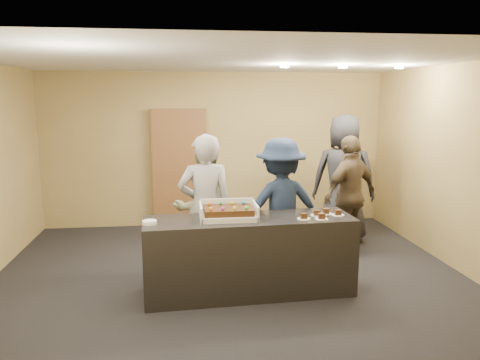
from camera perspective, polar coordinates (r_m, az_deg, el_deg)
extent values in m
plane|color=black|center=(6.21, -1.27, -11.29)|extent=(6.00, 6.00, 0.00)
plane|color=silver|center=(5.81, -1.38, 14.38)|extent=(6.00, 6.00, 0.00)
cube|color=olive|center=(8.33, -3.06, 3.73)|extent=(6.00, 0.04, 2.70)
cube|color=olive|center=(3.43, 2.90, -5.27)|extent=(6.00, 0.04, 2.70)
cube|color=olive|center=(6.84, 24.54, 1.48)|extent=(0.04, 5.00, 2.70)
cube|color=black|center=(5.49, 1.12, -9.20)|extent=(2.43, 0.82, 0.90)
cube|color=brown|center=(8.26, -7.36, 1.41)|extent=(0.94, 0.15, 2.07)
cube|color=white|center=(5.33, -1.43, -4.42)|extent=(0.62, 0.43, 0.06)
cube|color=white|center=(5.29, -4.80, -3.93)|extent=(0.02, 0.43, 0.17)
cube|color=white|center=(5.35, 1.90, -3.74)|extent=(0.02, 0.43, 0.17)
cube|color=white|center=(5.52, -1.65, -3.21)|extent=(0.62, 0.02, 0.19)
cube|color=#32190B|center=(5.31, -1.43, -3.74)|extent=(0.55, 0.38, 0.07)
sphere|color=#E9571B|center=(5.41, -3.76, -2.89)|extent=(0.04, 0.04, 0.04)
sphere|color=#178E42|center=(5.42, -2.37, -2.86)|extent=(0.04, 0.04, 0.04)
sphere|color=yellow|center=(5.43, -0.97, -2.82)|extent=(0.04, 0.04, 0.04)
sphere|color=#187FD2|center=(5.45, 0.41, -2.78)|extent=(0.04, 0.04, 0.04)
sphere|color=orange|center=(5.15, -3.59, -3.54)|extent=(0.04, 0.04, 0.04)
sphere|color=#B927AA|center=(5.16, -2.12, -3.50)|extent=(0.04, 0.04, 0.04)
sphere|color=yellow|center=(5.17, -0.66, -3.46)|extent=(0.04, 0.04, 0.04)
sphere|color=green|center=(5.19, 0.79, -3.42)|extent=(0.04, 0.04, 0.04)
cylinder|color=white|center=(5.19, -10.97, -5.09)|extent=(0.16, 0.16, 0.04)
cylinder|color=white|center=(5.36, 7.78, -4.70)|extent=(0.15, 0.15, 0.01)
cube|color=#32190B|center=(5.35, 7.79, -4.35)|extent=(0.07, 0.06, 0.06)
cylinder|color=white|center=(5.53, 9.37, -4.28)|extent=(0.15, 0.15, 0.01)
cube|color=#32190B|center=(5.52, 9.38, -3.94)|extent=(0.07, 0.06, 0.06)
cylinder|color=white|center=(5.38, 9.91, -4.69)|extent=(0.15, 0.15, 0.01)
cube|color=#32190B|center=(5.37, 9.92, -4.34)|extent=(0.07, 0.06, 0.06)
cylinder|color=white|center=(5.63, 10.40, -4.06)|extent=(0.15, 0.15, 0.01)
cube|color=#32190B|center=(5.62, 10.41, -3.72)|extent=(0.07, 0.06, 0.06)
cylinder|color=white|center=(5.59, 11.84, -4.21)|extent=(0.15, 0.15, 0.01)
cube|color=#32190B|center=(5.58, 11.85, -3.87)|extent=(0.07, 0.06, 0.06)
imported|color=#96979B|center=(5.75, -4.25, -3.50)|extent=(0.68, 0.46, 1.83)
imported|color=#96A076|center=(6.15, -4.42, -3.41)|extent=(0.95, 0.82, 1.66)
imported|color=#18253F|center=(5.99, 4.97, -3.31)|extent=(1.21, 0.80, 1.76)
imported|color=brown|center=(6.97, 13.29, -1.78)|extent=(1.09, 0.86, 1.73)
imported|color=#222327|center=(7.54, 12.53, 0.22)|extent=(1.14, 0.92, 2.01)
cylinder|color=#FFEAC6|center=(6.43, 5.48, 13.64)|extent=(0.12, 0.12, 0.03)
cylinder|color=#FFEAC6|center=(6.64, 12.42, 13.34)|extent=(0.12, 0.12, 0.03)
cylinder|color=#FFEAC6|center=(6.95, 18.82, 12.89)|extent=(0.12, 0.12, 0.03)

